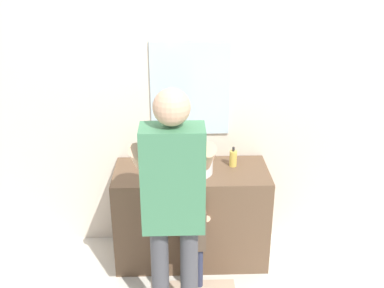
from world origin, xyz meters
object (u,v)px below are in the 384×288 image
at_px(toothbrush_cup, 145,163).
at_px(soap_bottle, 233,158).
at_px(adult_parent, 173,193).
at_px(child_toddler, 193,234).

relative_size(toothbrush_cup, soap_bottle, 1.25).
bearing_deg(soap_bottle, toothbrush_cup, -177.74).
distance_m(toothbrush_cup, soap_bottle, 0.70).
bearing_deg(adult_parent, child_toddler, 66.88).
distance_m(toothbrush_cup, adult_parent, 0.82).
xyz_separation_m(soap_bottle, child_toddler, (-0.34, -0.48, -0.39)).
height_order(child_toddler, adult_parent, adult_parent).
bearing_deg(soap_bottle, adult_parent, -120.74).
relative_size(toothbrush_cup, adult_parent, 0.12).
height_order(soap_bottle, adult_parent, adult_parent).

